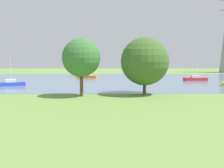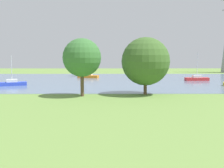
{
  "view_description": "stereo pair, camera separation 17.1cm",
  "coord_description": "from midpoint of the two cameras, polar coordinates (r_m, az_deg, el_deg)",
  "views": [
    {
      "loc": [
        0.09,
        -7.17,
        5.28
      ],
      "look_at": [
        0.38,
        16.16,
        2.82
      ],
      "focal_mm": 44.23,
      "sensor_mm": 36.0,
      "label": 1
    },
    {
      "loc": [
        0.26,
        -7.17,
        5.28
      ],
      "look_at": [
        0.38,
        16.16,
        2.82
      ],
      "focal_mm": 44.23,
      "sensor_mm": 36.0,
      "label": 2
    }
  ],
  "objects": [
    {
      "name": "water_surface",
      "position": [
        57.41,
        -0.88,
        0.74
      ],
      "size": [
        140.0,
        40.0,
        0.02
      ],
      "primitive_type": "cube",
      "color": "slate",
      "rests_on": "ground"
    },
    {
      "name": "sailboat_blue",
      "position": [
        50.59,
        -20.28,
        0.15
      ],
      "size": [
        5.03,
        3.0,
        5.19
      ],
      "color": "blue",
      "rests_on": "water_surface"
    },
    {
      "name": "tree_west_near",
      "position": [
        36.92,
        6.66,
        4.66
      ],
      "size": [
        6.4,
        6.4,
        7.64
      ],
      "color": "brown",
      "rests_on": "ground"
    },
    {
      "name": "ground_plane",
      "position": [
        29.64,
        -1.05,
        -4.25
      ],
      "size": [
        160.0,
        160.0,
        0.0
      ],
      "primitive_type": "plane",
      "color": "olive"
    },
    {
      "name": "sailboat_orange",
      "position": [
        64.18,
        -5.29,
        1.69
      ],
      "size": [
        5.02,
        2.61,
        7.3
      ],
      "color": "orange",
      "rests_on": "water_surface"
    },
    {
      "name": "sailboat_red",
      "position": [
        59.79,
        16.8,
        1.12
      ],
      "size": [
        4.89,
        1.83,
        5.88
      ],
      "color": "red",
      "rests_on": "water_surface"
    },
    {
      "name": "tree_east_near",
      "position": [
        35.31,
        -6.52,
        5.42
      ],
      "size": [
        4.9,
        4.9,
        7.4
      ],
      "color": "brown",
      "rests_on": "ground"
    },
    {
      "name": "sailboat_white",
      "position": [
        58.94,
        6.65,
        1.28
      ],
      "size": [
        4.82,
        1.56,
        7.05
      ],
      "color": "white",
      "rests_on": "water_surface"
    }
  ]
}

